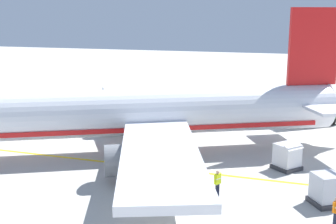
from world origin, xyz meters
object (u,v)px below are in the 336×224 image
cargo_container_near (327,189)px  crew_supervisor (218,181)px  crew_loader_left (336,209)px  service_truck_catering (310,110)px  airliner_foreground (127,114)px  cargo_container_mid (287,157)px

cargo_container_near → crew_supervisor: cargo_container_near is taller
crew_loader_left → crew_supervisor: size_ratio=0.95×
cargo_container_near → crew_loader_left: 2.86m
cargo_container_near → service_truck_catering: bearing=3.2°
crew_loader_left → crew_supervisor: (1.89, 6.88, 0.05)m
crew_loader_left → crew_supervisor: 7.14m
airliner_foreground → crew_supervisor: bearing=-125.4°
airliner_foreground → crew_supervisor: (-6.33, -8.90, -2.34)m
airliner_foreground → service_truck_catering: 20.86m
cargo_container_near → cargo_container_mid: bearing=24.9°
crew_supervisor → service_truck_catering: bearing=-14.1°
airliner_foreground → cargo_container_near: (-5.37, -15.41, -2.41)m
airliner_foreground → crew_loader_left: size_ratio=22.89×
service_truck_catering → airliner_foreground: bearing=136.6°
service_truck_catering → crew_loader_left: size_ratio=3.74×
service_truck_catering → cargo_container_mid: size_ratio=2.58×
cargo_container_near → crew_loader_left: cargo_container_near is taller
airliner_foreground → cargo_container_mid: airliner_foreground is taller
crew_supervisor → cargo_container_mid: bearing=-30.7°
crew_loader_left → service_truck_catering: bearing=3.7°
service_truck_catering → cargo_container_mid: (-14.85, 1.48, -0.58)m
airliner_foreground → cargo_container_near: bearing=-109.2°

